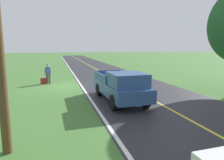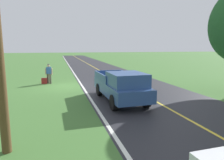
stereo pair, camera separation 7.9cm
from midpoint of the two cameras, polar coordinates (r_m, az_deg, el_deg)
name	(u,v)px [view 2 (the right image)]	position (r m, az deg, el deg)	size (l,w,h in m)	color
ground_plane	(67,86)	(17.09, -12.49, -1.73)	(200.00, 200.00, 0.00)	#427033
road_surface	(123,83)	(17.96, 3.32, -0.98)	(7.66, 120.00, 0.00)	#28282D
lane_edge_line	(82,85)	(17.18, -8.31, -1.53)	(0.16, 117.60, 0.00)	silver
lane_centre_line	(123,83)	(17.96, 3.32, -0.97)	(0.14, 117.60, 0.00)	gold
hitchhiker_walking	(49,72)	(18.67, -17.18, 2.04)	(0.62, 0.52, 1.75)	#4C473D
suitcase_carried	(44,81)	(18.72, -18.38, -0.23)	(0.20, 0.46, 0.52)	maroon
pickup_truck_passing	(122,86)	(11.89, 2.90, -1.57)	(2.22, 5.46, 1.82)	#2D4C84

